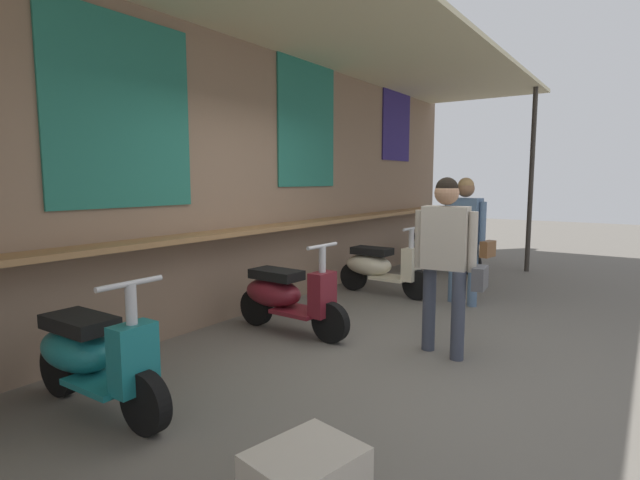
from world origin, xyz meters
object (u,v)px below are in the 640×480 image
(shopper_passing, at_px, (466,229))
(scooter_cream, at_px, (379,267))
(scooter_teal, at_px, (91,355))
(shopper_with_handbag, at_px, (447,249))
(scooter_silver, at_px, (437,249))
(scooter_maroon, at_px, (285,296))

(shopper_passing, bearing_deg, scooter_cream, 103.64)
(scooter_teal, height_order, scooter_cream, same)
(shopper_with_handbag, xyz_separation_m, shopper_passing, (1.94, 0.46, 0.01))
(scooter_silver, height_order, shopper_passing, shopper_passing)
(scooter_teal, relative_size, shopper_passing, 0.86)
(scooter_maroon, bearing_deg, scooter_cream, 92.15)
(scooter_teal, bearing_deg, shopper_passing, 74.75)
(scooter_teal, bearing_deg, scooter_cream, 89.72)
(scooter_cream, height_order, scooter_silver, same)
(scooter_teal, relative_size, scooter_silver, 1.00)
(shopper_with_handbag, height_order, shopper_passing, shopper_passing)
(scooter_cream, relative_size, shopper_with_handbag, 0.87)
(shopper_with_handbag, bearing_deg, scooter_silver, 16.20)
(scooter_teal, relative_size, scooter_cream, 1.00)
(scooter_maroon, height_order, shopper_with_handbag, shopper_with_handbag)
(scooter_maroon, relative_size, shopper_with_handbag, 0.87)
(scooter_teal, distance_m, shopper_with_handbag, 2.98)
(scooter_silver, relative_size, shopper_passing, 0.86)
(scooter_maroon, xyz_separation_m, scooter_silver, (4.28, 0.00, 0.00))
(shopper_passing, bearing_deg, scooter_maroon, 160.76)
(scooter_teal, xyz_separation_m, scooter_cream, (4.26, -0.00, 0.00))
(shopper_with_handbag, bearing_deg, scooter_cream, 35.68)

